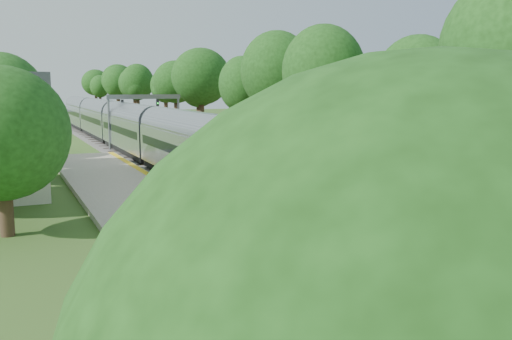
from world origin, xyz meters
name	(u,v)px	position (x,y,z in m)	size (l,w,h in m)	color
trackbed	(132,144)	(2.00, 60.00, 0.07)	(9.50, 170.00, 0.28)	#4C4944
platform	(178,234)	(-5.20, 16.00, 0.19)	(6.40, 68.00, 0.38)	gray
yellow_stripe	(234,224)	(-2.35, 16.00, 0.39)	(0.55, 68.00, 0.01)	gold
embankment	(197,127)	(10.35, 60.00, 1.95)	(10.64, 170.00, 11.70)	brown
signal_gantry	(144,107)	(2.47, 54.99, 4.82)	(8.40, 0.38, 6.20)	slate
trees_behind_platform	(33,140)	(-11.17, 20.67, 4.53)	(7.82, 53.32, 7.21)	#332316
train	(132,134)	(0.00, 50.20, 2.22)	(2.92, 97.23, 4.29)	black
lamppost_mid	(453,314)	(-3.83, -0.46, 2.22)	(0.41, 0.41, 4.13)	black
lamppost_far	(296,226)	(-3.21, 7.99, 2.22)	(0.41, 0.41, 4.12)	black
signal_platform	(473,228)	(-2.90, 0.05, 3.96)	(0.34, 0.27, 5.82)	slate
signal_farside	(292,129)	(6.20, 26.10, 4.18)	(0.36, 0.29, 6.65)	slate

